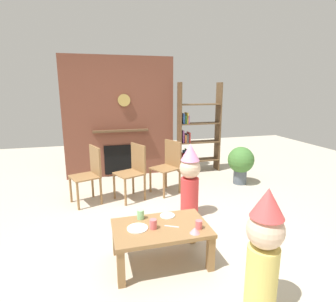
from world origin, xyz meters
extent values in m
plane|color=#BCB29E|center=(0.00, 0.00, 0.00)|extent=(12.00, 12.00, 0.00)
cube|color=brown|center=(-0.26, 2.60, 1.20)|extent=(2.20, 0.18, 2.40)
cube|color=black|center=(-0.26, 2.50, 0.35)|extent=(0.70, 0.02, 0.60)
cube|color=brown|center=(-0.26, 2.46, 0.95)|extent=(1.10, 0.10, 0.04)
cylinder|color=tan|center=(-0.18, 2.48, 1.55)|extent=(0.24, 0.04, 0.24)
cube|color=brown|center=(0.95, 2.40, 0.95)|extent=(0.02, 0.28, 1.90)
cube|color=brown|center=(1.83, 2.40, 0.95)|extent=(0.02, 0.28, 1.90)
cube|color=brown|center=(1.39, 2.40, 0.25)|extent=(0.86, 0.28, 0.02)
cube|color=brown|center=(1.39, 2.40, 0.65)|extent=(0.86, 0.28, 0.02)
cube|color=brown|center=(1.39, 2.40, 1.05)|extent=(0.86, 0.28, 0.02)
cube|color=brown|center=(1.39, 2.40, 1.45)|extent=(0.86, 0.28, 0.02)
cube|color=#B23333|center=(1.01, 2.40, 0.34)|extent=(0.03, 0.20, 0.17)
cube|color=#3359A5|center=(1.07, 2.40, 0.37)|extent=(0.04, 0.20, 0.21)
cube|color=#3F8C4C|center=(1.11, 2.40, 0.38)|extent=(0.02, 0.20, 0.24)
cube|color=gold|center=(1.14, 2.40, 0.36)|extent=(0.02, 0.20, 0.20)
cube|color=#8C4C99|center=(1.01, 2.40, 0.79)|extent=(0.03, 0.20, 0.26)
cube|color=#D87F3F|center=(1.06, 2.40, 0.74)|extent=(0.03, 0.20, 0.16)
cube|color=#4C4C51|center=(1.11, 2.40, 0.75)|extent=(0.04, 0.20, 0.18)
cube|color=#B23333|center=(1.15, 2.40, 0.77)|extent=(0.02, 0.20, 0.21)
cube|color=#3359A5|center=(1.01, 2.40, 1.17)|extent=(0.04, 0.20, 0.22)
cube|color=#3F8C4C|center=(1.06, 2.40, 1.15)|extent=(0.02, 0.20, 0.17)
cube|color=gold|center=(1.10, 2.40, 1.17)|extent=(0.02, 0.20, 0.23)
cube|color=#8C4C99|center=(1.13, 2.40, 1.14)|extent=(0.02, 0.20, 0.16)
cube|color=olive|center=(-0.18, -0.54, 0.39)|extent=(0.97, 0.62, 0.04)
cube|color=olive|center=(-0.63, -0.81, 0.18)|extent=(0.07, 0.07, 0.37)
cube|color=olive|center=(0.26, -0.81, 0.18)|extent=(0.07, 0.07, 0.37)
cube|color=olive|center=(-0.63, -0.28, 0.18)|extent=(0.07, 0.07, 0.37)
cube|color=olive|center=(0.26, -0.28, 0.18)|extent=(0.07, 0.07, 0.37)
cylinder|color=#E5666B|center=(-0.27, -0.57, 0.45)|extent=(0.07, 0.07, 0.10)
cylinder|color=#E5666B|center=(0.17, -0.69, 0.45)|extent=(0.07, 0.07, 0.09)
cylinder|color=#8CD18C|center=(-0.36, -0.32, 0.46)|extent=(0.08, 0.08, 0.10)
cylinder|color=white|center=(-0.42, -0.53, 0.41)|extent=(0.21, 0.21, 0.01)
cylinder|color=white|center=(-0.06, -0.34, 0.41)|extent=(0.16, 0.16, 0.01)
cone|color=pink|center=(0.10, -0.76, 0.44)|extent=(0.10, 0.10, 0.06)
cube|color=silver|center=(-0.08, -0.58, 0.41)|extent=(0.14, 0.09, 0.01)
cylinder|color=#E0CC66|center=(0.44, -1.38, 0.28)|extent=(0.25, 0.25, 0.57)
sphere|color=beige|center=(0.44, -1.38, 0.72)|extent=(0.29, 0.29, 0.29)
cone|color=#EA4C4C|center=(0.44, -1.38, 0.94)|extent=(0.26, 0.26, 0.24)
cylinder|color=#D13838|center=(0.46, 0.39, 0.28)|extent=(0.25, 0.25, 0.56)
sphere|color=beige|center=(0.46, 0.39, 0.71)|extent=(0.29, 0.29, 0.29)
cone|color=pink|center=(0.46, 0.39, 0.94)|extent=(0.26, 0.26, 0.23)
cube|color=olive|center=(-0.97, 1.23, 0.44)|extent=(0.51, 0.51, 0.02)
cube|color=olive|center=(-0.79, 1.30, 0.68)|extent=(0.17, 0.39, 0.45)
cylinder|color=olive|center=(-1.20, 1.34, 0.21)|extent=(0.04, 0.04, 0.43)
cylinder|color=olive|center=(-1.07, 1.00, 0.21)|extent=(0.04, 0.04, 0.43)
cylinder|color=olive|center=(-0.86, 1.46, 0.21)|extent=(0.04, 0.04, 0.43)
cylinder|color=olive|center=(-0.73, 1.13, 0.21)|extent=(0.04, 0.04, 0.43)
cube|color=olive|center=(-0.28, 1.21, 0.44)|extent=(0.53, 0.53, 0.02)
cube|color=olive|center=(-0.11, 1.28, 0.68)|extent=(0.19, 0.38, 0.45)
cylinder|color=olive|center=(-0.52, 1.30, 0.21)|extent=(0.04, 0.04, 0.43)
cylinder|color=olive|center=(-0.37, 0.97, 0.21)|extent=(0.04, 0.04, 0.43)
cylinder|color=olive|center=(-0.19, 1.45, 0.21)|extent=(0.04, 0.04, 0.43)
cylinder|color=olive|center=(-0.04, 1.12, 0.21)|extent=(0.04, 0.04, 0.43)
cube|color=olive|center=(0.36, 1.35, 0.44)|extent=(0.54, 0.54, 0.02)
cube|color=olive|center=(0.52, 1.43, 0.68)|extent=(0.20, 0.37, 0.45)
cylinder|color=olive|center=(0.11, 1.43, 0.21)|extent=(0.04, 0.04, 0.43)
cylinder|color=olive|center=(0.27, 1.10, 0.21)|extent=(0.04, 0.04, 0.43)
cylinder|color=olive|center=(0.44, 1.59, 0.21)|extent=(0.04, 0.04, 0.43)
cylinder|color=olive|center=(0.60, 1.26, 0.21)|extent=(0.04, 0.04, 0.43)
cylinder|color=#4C5660|center=(1.85, 1.42, 0.13)|extent=(0.25, 0.25, 0.26)
sphere|color=#417533|center=(1.85, 1.42, 0.47)|extent=(0.49, 0.49, 0.49)
camera|label=1|loc=(-0.80, -3.05, 1.79)|focal=29.48mm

